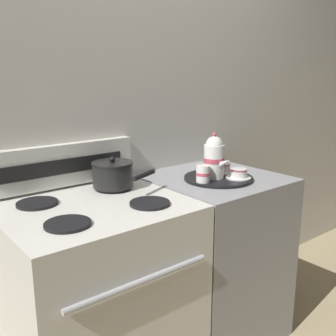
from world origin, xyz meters
TOP-DOWN VIEW (x-y plane):
  - wall_back at (0.00, 0.35)m, footprint 6.00×0.05m
  - stove at (-0.33, -0.00)m, footprint 0.75×0.67m
  - control_panel at (-0.33, 0.30)m, footprint 0.74×0.05m
  - side_counter at (0.38, 0.00)m, footprint 0.64×0.64m
  - saucepan at (-0.14, 0.14)m, footprint 0.24×0.29m
  - serving_tray at (0.36, -0.05)m, footprint 0.35×0.35m
  - teapot at (0.32, -0.05)m, footprint 0.10×0.17m
  - teacup_left at (0.44, 0.01)m, footprint 0.13×0.13m
  - teacup_right at (0.42, -0.13)m, footprint 0.13×0.13m
  - creamer_jug at (0.23, -0.07)m, footprint 0.07×0.07m

SIDE VIEW (x-z plane):
  - side_counter at x=0.38m, z-range 0.00..0.90m
  - stove at x=-0.33m, z-range 0.00..0.91m
  - serving_tray at x=0.36m, z-range 0.90..0.92m
  - teacup_left at x=0.44m, z-range 0.92..0.96m
  - teacup_right at x=0.42m, z-range 0.92..0.96m
  - creamer_jug at x=0.23m, z-range 0.92..1.00m
  - saucepan at x=-0.14m, z-range 0.90..1.04m
  - control_panel at x=-0.33m, z-range 0.91..1.11m
  - teapot at x=0.32m, z-range 0.91..1.14m
  - wall_back at x=0.00m, z-range 0.00..2.20m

